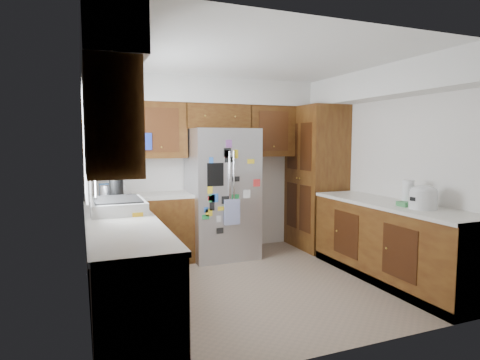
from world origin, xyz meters
name	(u,v)px	position (x,y,z in m)	size (l,w,h in m)	color
floor	(257,284)	(0.00, 0.00, 0.00)	(3.60, 3.60, 0.00)	gray
room_shell	(237,125)	(-0.11, 0.36, 1.82)	(3.64, 3.24, 2.52)	silver
left_counter_run	(134,260)	(-1.36, 0.03, 0.43)	(1.36, 3.20, 0.92)	#48230E
right_counter_run	(391,245)	(1.50, -0.47, 0.42)	(0.63, 2.25, 0.92)	#48230E
pantry	(316,178)	(1.50, 1.15, 1.07)	(0.60, 0.90, 2.15)	#48230E
fridge	(222,193)	(0.00, 1.20, 0.90)	(0.90, 0.79, 1.80)	#ADACB2
bridge_cabinet	(216,117)	(0.00, 1.43, 1.98)	(0.96, 0.34, 0.35)	#48230E
fridge_top_items	(217,95)	(0.01, 1.41, 2.29)	(0.68, 0.34, 0.31)	#233FA5
sink_assembly	(118,205)	(-1.50, 0.10, 0.99)	(0.52, 0.71, 0.37)	silver
left_counter_clutter	(114,190)	(-1.47, 0.84, 1.05)	(0.33, 0.83, 0.38)	black
rice_cooker	(423,197)	(1.50, -0.91, 1.05)	(0.29, 0.28, 0.25)	silver
paper_towel	(408,193)	(1.54, -0.66, 1.06)	(0.12, 0.12, 0.28)	white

